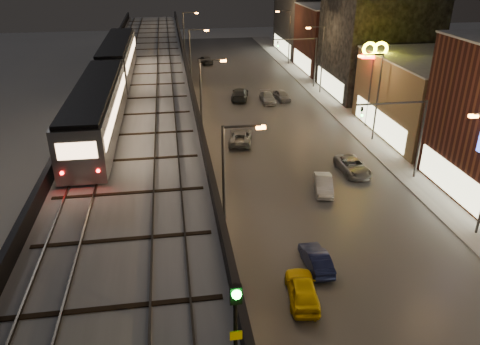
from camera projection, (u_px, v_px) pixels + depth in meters
road_surface at (275, 132)px, 51.06m from camera, size 17.00×120.00×0.06m
sidewalk_right at (362, 127)px, 52.41m from camera, size 4.00×120.00×0.14m
under_viaduct_pavement at (150, 138)px, 49.22m from camera, size 11.00×120.00×0.06m
elevated_viaduct at (144, 95)px, 44.00m from camera, size 9.00×100.00×6.30m
viaduct_trackbed at (143, 87)px, 43.77m from camera, size 8.40×100.00×0.32m
viaduct_parapet_streetside at (189, 80)px, 44.20m from camera, size 0.30×100.00×1.10m
viaduct_parapet_far at (95, 84)px, 43.01m from camera, size 0.30×100.00×1.10m
building_c at (436, 97)px, 48.89m from camera, size 12.20×15.20×8.16m
building_d at (377, 41)px, 61.87m from camera, size 12.20×13.20×14.16m
building_e at (339, 38)px, 75.21m from camera, size 12.20×12.20×10.16m
building_f at (314, 23)px, 87.49m from camera, size 12.20×16.20×11.16m
streetlight_left_1 at (228, 185)px, 28.11m from camera, size 2.57×0.28×9.00m
streetlight_left_2 at (204, 99)px, 44.17m from camera, size 2.57×0.28×9.00m
streetlight_right_2 at (376, 92)px, 46.51m from camera, size 2.56×0.28×9.00m
streetlight_left_3 at (192, 59)px, 60.22m from camera, size 2.57×0.28×9.00m
streetlight_right_3 at (321, 55)px, 62.56m from camera, size 2.56×0.28×9.00m
streetlight_left_4 at (186, 36)px, 76.27m from camera, size 2.57×0.28×9.00m
streetlight_right_4 at (288, 34)px, 78.61m from camera, size 2.56×0.28×9.00m
traffic_light_rig_a at (409, 130)px, 38.67m from camera, size 6.10×0.34×7.00m
traffic_light_rig_b at (308, 56)px, 65.43m from camera, size 6.10×0.34×7.00m
subway_train at (109, 78)px, 39.23m from camera, size 2.76×33.63×3.29m
rail_signal at (236, 311)px, 13.09m from camera, size 0.36×0.44×3.15m
car_taxi at (302, 290)px, 26.29m from camera, size 2.10×4.21×1.38m
car_near_white at (316, 260)px, 29.00m from camera, size 1.38×3.72×1.22m
car_mid_silver at (241, 137)px, 47.82m from camera, size 3.12×5.13×1.33m
car_mid_dark at (240, 94)px, 61.74m from camera, size 3.08×5.31×1.45m
car_far_white at (205, 60)px, 80.84m from camera, size 2.68×4.57×1.46m
car_onc_silver at (324, 185)px, 38.13m from camera, size 2.14×4.04×1.27m
car_onc_dark at (353, 167)px, 41.37m from camera, size 2.34×4.65×1.26m
car_onc_white at (268, 98)px, 60.55m from camera, size 1.75×4.21×1.22m
car_onc_red at (282, 96)px, 61.36m from camera, size 1.93×3.90×1.28m
sign_mcdonalds at (374, 59)px, 49.35m from camera, size 2.79×0.55×9.36m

